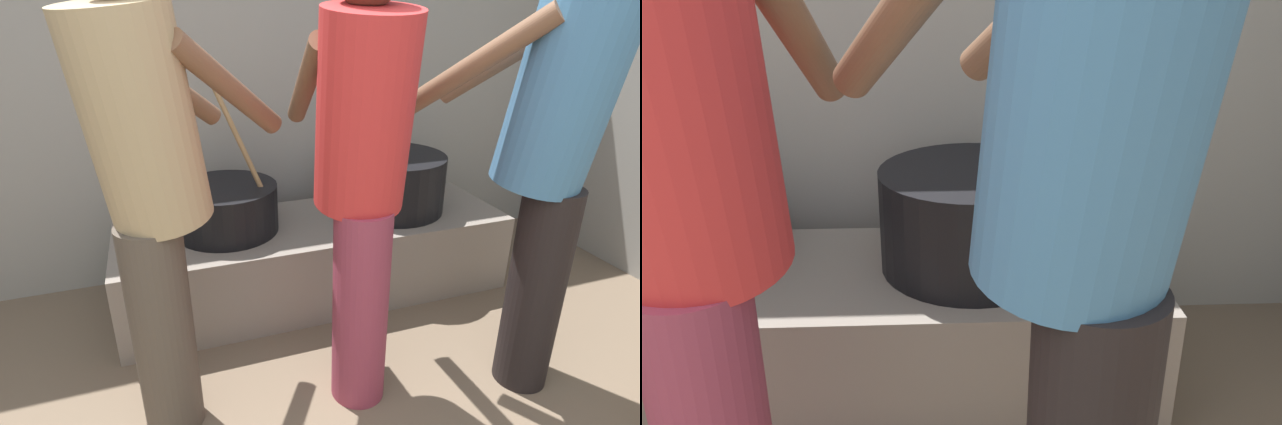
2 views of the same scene
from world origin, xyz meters
TOP-DOWN VIEW (x-y plane):
  - block_enclosure_rear at (0.00, 2.35)m, footprint 5.34×0.20m
  - hearth_ledge at (0.77, 1.83)m, footprint 1.90×0.60m
  - cooking_pot_main at (0.35, 1.88)m, footprint 0.48×0.48m
  - cooking_pot_secondary at (1.20, 1.86)m, footprint 0.53×0.53m
  - cook_in_blue_shirt at (1.31, 0.98)m, footprint 0.64×0.75m
  - cook_in_tan_shirt at (0.04, 1.20)m, footprint 0.71×0.67m
  - cook_in_red_shirt at (0.69, 1.13)m, footprint 0.39×0.69m

SIDE VIEW (x-z plane):
  - hearth_ledge at x=0.77m, z-range 0.00..0.39m
  - cooking_pot_main at x=0.35m, z-range 0.17..0.84m
  - cooking_pot_secondary at x=1.20m, z-range 0.39..0.68m
  - cook_in_red_shirt at x=0.69m, z-range 0.11..1.68m
  - cook_in_tan_shirt at x=0.04m, z-range 0.11..1.70m
  - cook_in_blue_shirt at x=1.31m, z-range 0.13..1.79m
  - block_enclosure_rear at x=0.00m, z-range 0.00..2.04m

